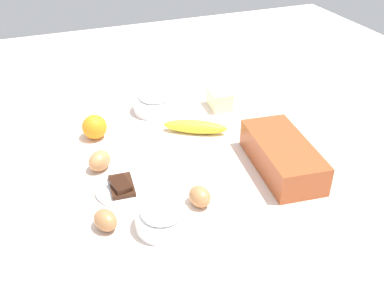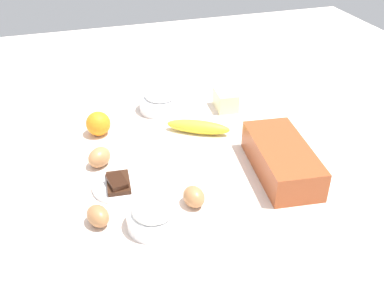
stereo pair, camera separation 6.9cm
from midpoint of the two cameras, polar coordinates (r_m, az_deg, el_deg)
ground_plane at (r=1.23m, az=-1.61°, el=-2.00°), size 2.40×2.40×0.02m
loaf_pan at (r=1.17m, az=9.86°, el=-1.43°), size 0.29×0.16×0.08m
flour_bowl at (r=0.99m, az=-5.86°, el=-9.38°), size 0.12×0.12×0.06m
sugar_bowl at (r=1.44m, az=-6.20°, el=5.37°), size 0.14×0.14×0.07m
banana at (r=1.32m, az=-1.07°, el=2.21°), size 0.13×0.19×0.04m
orange_fruit at (r=1.32m, az=-13.88°, el=2.12°), size 0.07×0.07×0.07m
butter_block at (r=1.46m, az=2.21°, el=5.76°), size 0.09×0.07×0.06m
egg_near_butter at (r=1.01m, az=-13.01°, el=-9.55°), size 0.07×0.07×0.05m
egg_beside_bowl at (r=1.19m, az=-13.42°, el=-2.14°), size 0.08×0.08×0.05m
egg_loose at (r=1.04m, az=-0.90°, el=-6.79°), size 0.07×0.06×0.05m
chocolate_plate at (r=1.11m, az=-10.77°, el=-5.60°), size 0.13×0.13×0.03m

